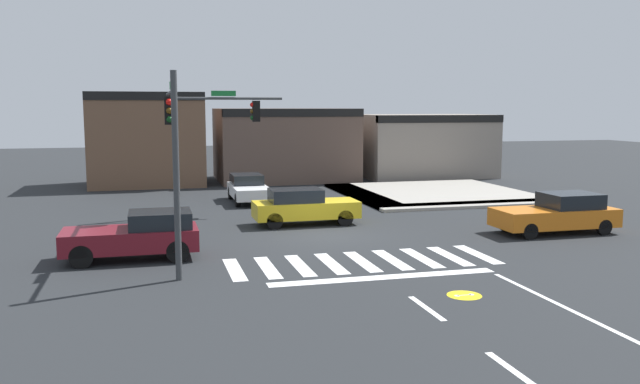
{
  "coord_description": "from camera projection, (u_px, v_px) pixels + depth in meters",
  "views": [
    {
      "loc": [
        -6.41,
        -23.76,
        4.86
      ],
      "look_at": [
        -0.18,
        0.09,
        1.65
      ],
      "focal_mm": 36.71,
      "sensor_mm": 36.0,
      "label": 1
    }
  ],
  "objects": [
    {
      "name": "traffic_signal_northwest",
      "position": [
        212.0,
        128.0,
        29.3
      ],
      "size": [
        4.92,
        0.32,
        5.77
      ],
      "color": "#383A3D",
      "rests_on": "ground_plane"
    },
    {
      "name": "lane_markings",
      "position": [
        511.0,
        330.0,
        14.36
      ],
      "size": [
        6.8,
        18.75,
        0.01
      ],
      "color": "white",
      "rests_on": "ground_plane"
    },
    {
      "name": "curb_corner_northeast",
      "position": [
        429.0,
        194.0,
        36.18
      ],
      "size": [
        10.0,
        10.6,
        0.15
      ],
      "color": "#9E998E",
      "rests_on": "ground_plane"
    },
    {
      "name": "car_yellow",
      "position": [
        304.0,
        206.0,
        27.15
      ],
      "size": [
        4.33,
        1.71,
        1.51
      ],
      "color": "gold",
      "rests_on": "ground_plane"
    },
    {
      "name": "car_white",
      "position": [
        248.0,
        188.0,
        33.72
      ],
      "size": [
        1.76,
        4.15,
        1.37
      ],
      "rotation": [
        0.0,
        0.0,
        -1.57
      ],
      "color": "white",
      "rests_on": "ground_plane"
    },
    {
      "name": "crosswalk_near",
      "position": [
        362.0,
        261.0,
        20.71
      ],
      "size": [
        8.53,
        2.84,
        0.01
      ],
      "color": "silver",
      "rests_on": "ground_plane"
    },
    {
      "name": "car_maroon",
      "position": [
        137.0,
        235.0,
        20.97
      ],
      "size": [
        4.22,
        1.88,
        1.53
      ],
      "rotation": [
        0.0,
        0.0,
        3.14
      ],
      "color": "maroon",
      "rests_on": "ground_plane"
    },
    {
      "name": "car_orange",
      "position": [
        558.0,
        214.0,
        25.38
      ],
      "size": [
        4.71,
        1.93,
        1.54
      ],
      "rotation": [
        0.0,
        0.0,
        3.14
      ],
      "color": "orange",
      "rests_on": "ground_plane"
    },
    {
      "name": "storefront_row",
      "position": [
        296.0,
        143.0,
        43.75
      ],
      "size": [
        26.75,
        6.64,
        5.76
      ],
      "color": "brown",
      "rests_on": "ground_plane"
    },
    {
      "name": "traffic_signal_southwest",
      "position": [
        173.0,
        135.0,
        19.96
      ],
      "size": [
        0.32,
        5.65,
        5.86
      ],
      "rotation": [
        0.0,
        0.0,
        1.57
      ],
      "color": "#383A3D",
      "rests_on": "ground_plane"
    },
    {
      "name": "bike_detector_marking",
      "position": [
        464.0,
        295.0,
        16.99
      ],
      "size": [
        0.91,
        0.91,
        0.01
      ],
      "color": "yellow",
      "rests_on": "ground_plane"
    },
    {
      "name": "ground_plane",
      "position": [
        325.0,
        235.0,
        25.03
      ],
      "size": [
        120.0,
        120.0,
        0.0
      ],
      "primitive_type": "plane",
      "color": "#232628"
    }
  ]
}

